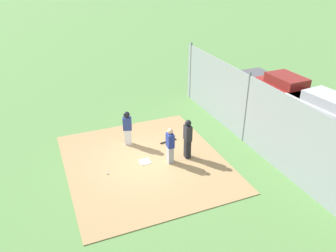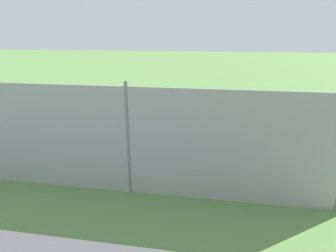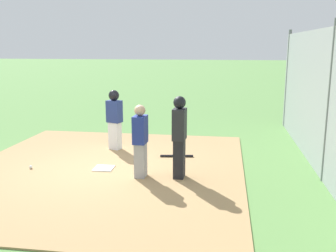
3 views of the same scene
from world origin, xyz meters
name	(u,v)px [view 3 (image 3 of 3)]	position (x,y,z in m)	size (l,w,h in m)	color
ground_plane	(104,170)	(0.00, 0.00, 0.00)	(140.00, 140.00, 0.00)	#5B8947
dirt_infield	(104,169)	(0.00, 0.00, 0.01)	(7.20, 6.40, 0.03)	#A88456
home_plate	(104,168)	(0.00, 0.00, 0.04)	(0.44, 0.44, 0.02)	white
catcher	(140,140)	(-0.41, -0.97, 0.85)	(0.39, 0.28, 1.58)	#9E9EA3
umpire	(179,135)	(-0.33, -1.80, 0.96)	(0.39, 0.28, 1.77)	black
runner	(114,116)	(1.70, 0.22, 0.95)	(0.37, 0.44, 1.63)	silver
baseball_bat	(177,156)	(1.18, -1.55, 0.06)	(0.06, 0.06, 0.84)	black
baseball	(31,167)	(-0.26, 1.67, 0.07)	(0.07, 0.07, 0.07)	white
backstop_fence	(329,106)	(0.00, -4.84, 1.60)	(12.00, 0.10, 3.35)	#93999E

